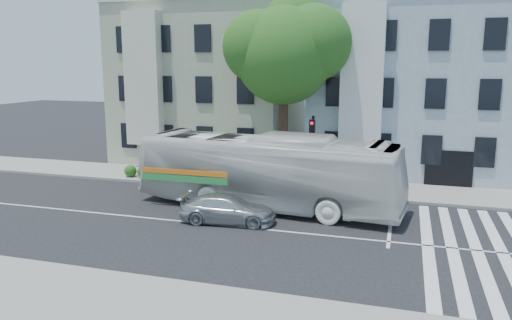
% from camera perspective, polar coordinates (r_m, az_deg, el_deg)
% --- Properties ---
extents(ground, '(120.00, 120.00, 0.00)m').
position_cam_1_polar(ground, '(22.20, -2.24, -7.63)').
color(ground, black).
rests_on(ground, ground).
extents(sidewalk_far, '(80.00, 4.00, 0.15)m').
position_cam_1_polar(sidewalk_far, '(29.55, 2.81, -2.71)').
color(sidewalk_far, gray).
rests_on(sidewalk_far, ground).
extents(sidewalk_near, '(80.00, 4.00, 0.15)m').
position_cam_1_polar(sidewalk_near, '(15.42, -12.37, -16.40)').
color(sidewalk_near, gray).
rests_on(sidewalk_near, ground).
extents(building_left, '(12.00, 10.00, 11.00)m').
position_cam_1_polar(building_left, '(37.56, -4.99, 8.59)').
color(building_left, '#9EA78C').
rests_on(building_left, ground).
extents(building_right, '(12.00, 10.00, 11.00)m').
position_cam_1_polar(building_right, '(34.90, 17.12, 7.96)').
color(building_right, '#919EAD').
rests_on(building_right, ground).
extents(street_tree, '(7.30, 5.90, 11.10)m').
position_cam_1_polar(street_tree, '(29.40, 3.43, 12.47)').
color(street_tree, '#2D2116').
rests_on(street_tree, ground).
extents(bus, '(4.62, 13.53, 3.69)m').
position_cam_1_polar(bus, '(24.56, 1.31, -1.31)').
color(bus, silver).
rests_on(bus, ground).
extents(sedan, '(2.16, 4.48, 1.26)m').
position_cam_1_polar(sedan, '(22.64, -3.28, -5.59)').
color(sedan, silver).
rests_on(sedan, ground).
extents(hedge, '(8.24, 3.82, 0.70)m').
position_cam_1_polar(hedge, '(29.95, -7.15, -1.76)').
color(hedge, '#2F5E1E').
rests_on(hedge, sidewalk_far).
extents(traffic_signal, '(0.46, 0.54, 4.36)m').
position_cam_1_polar(traffic_signal, '(26.67, 6.45, 1.74)').
color(traffic_signal, black).
rests_on(traffic_signal, ground).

